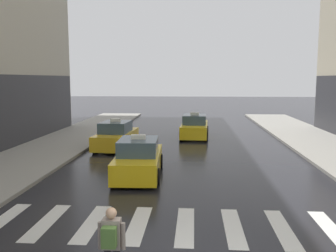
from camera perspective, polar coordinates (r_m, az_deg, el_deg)
The scene contains 5 objects.
crosswalk_markings at distance 10.71m, azimuth 2.73°, elevation -15.36°, with size 11.30×2.80×0.01m.
taxi_lead at distance 15.68m, azimuth -4.63°, elevation -5.23°, with size 2.09×4.61×1.80m.
taxi_second at distance 22.06m, azimuth -8.16°, elevation -1.60°, with size 2.12×4.63×1.80m.
taxi_third at distance 26.01m, azimuth 4.19°, elevation -0.19°, with size 2.09×4.61×1.80m.
pedestrian_with_backpack at distance 7.57m, azimuth -8.89°, elevation -17.47°, with size 0.55×0.43×1.65m.
Camera 1 is at (0.23, -6.87, 4.14)m, focal length 38.82 mm.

